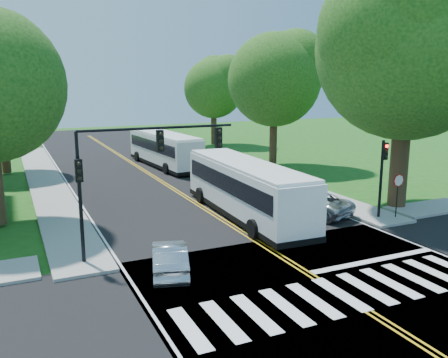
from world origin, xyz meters
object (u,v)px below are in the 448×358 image
bus_lead (246,188)px  hatchback (170,258)px  signal_nw (134,161)px  bus_follow (164,149)px  dark_sedan (245,179)px  suv (311,203)px  signal_ne (382,168)px

bus_lead → hatchback: 9.11m
signal_nw → bus_follow: 23.36m
bus_follow → dark_sedan: bus_follow is taller
signal_nw → suv: signal_nw is taller
signal_nw → dark_sedan: signal_nw is taller
signal_ne → bus_lead: size_ratio=0.35×
bus_lead → signal_nw: bearing=28.9°
suv → dark_sedan: (-0.10, 8.26, -0.07)m
signal_ne → bus_lead: (-6.67, 3.74, -1.27)m
signal_ne → bus_lead: signal_ne is taller
bus_lead → dark_sedan: 7.93m
signal_nw → suv: bearing=12.7°
signal_nw → suv: 11.91m
bus_lead → dark_sedan: (3.57, 7.00, -1.06)m
signal_ne → dark_sedan: 11.41m
signal_ne → suv: size_ratio=0.88×
bus_lead → suv: bus_lead is taller
suv → dark_sedan: bearing=-110.1°
signal_nw → bus_follow: (8.18, 21.71, -2.74)m
signal_ne → bus_follow: bearing=105.2°
hatchback → bus_lead: bearing=-121.7°
signal_ne → bus_follow: (-5.87, 21.69, -1.33)m
hatchback → suv: 11.42m
dark_sedan → bus_lead: bearing=74.8°
signal_ne → suv: bearing=140.5°
suv → bus_follow: bearing=-102.3°
signal_nw → bus_follow: size_ratio=0.59×
bus_follow → suv: bus_follow is taller
bus_lead → hatchback: (-6.67, -6.13, -1.04)m
bus_lead → hatchback: size_ratio=3.15×
signal_nw → dark_sedan: 15.80m
suv → dark_sedan: 8.26m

